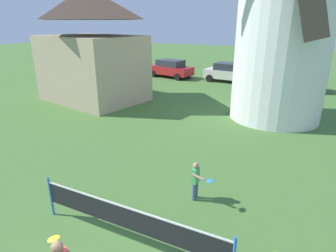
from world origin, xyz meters
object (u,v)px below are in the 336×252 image
Objects in this scene: parked_car_cream at (228,72)px; parked_car_black at (293,78)px; tennis_net at (128,219)px; player_far at (196,179)px; chapel at (91,48)px; parked_car_red at (170,68)px; parked_car_green at (127,65)px.

parked_car_black is (5.04, -0.56, 0.00)m from parked_car_cream.
player_far reaches higher than tennis_net.
chapel is at bearing 132.99° from tennis_net.
parked_car_black reaches higher than tennis_net.
parked_car_red and parked_car_cream have the same top height.
chapel reaches higher than parked_car_cream.
player_far is 22.16m from parked_car_green.
parked_car_cream is 5.07m from parked_car_black.
parked_car_green reaches higher than player_far.
player_far is 0.15× the size of chapel.
tennis_net is at bearing -81.08° from parked_car_cream.
parked_car_cream is 11.69m from chapel.
parked_car_red reaches higher than tennis_net.
parked_car_red is at bearing 84.70° from chapel.
tennis_net is 0.63× the size of chapel.
chapel reaches higher than parked_car_black.
player_far is 16.68m from parked_car_black.
parked_car_green is 0.60× the size of chapel.
parked_car_green is 1.14× the size of parked_car_cream.
parked_car_cream reaches higher than player_far.
parked_car_green is (-13.96, 17.21, 0.15)m from player_far.
tennis_net is 1.08× the size of parked_car_black.
parked_car_black is at bearing -2.20° from parked_car_green.
parked_car_cream is at bearing 102.42° from player_far.
parked_car_green reaches higher than tennis_net.
chapel is at bearing 142.71° from player_far.
player_far is at bearing -77.58° from parked_car_cream.
parked_car_black is (15.22, -0.58, -0.00)m from parked_car_green.
player_far is 0.26× the size of parked_car_black.
player_far is at bearing -61.83° from parked_car_red.
parked_car_red is (4.90, -0.30, -0.00)m from parked_car_green.
parked_car_red is 0.57× the size of chapel.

